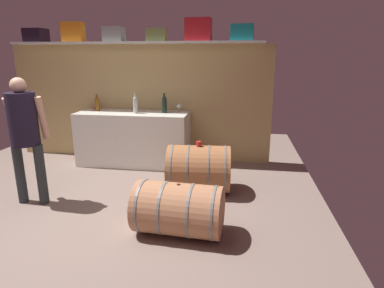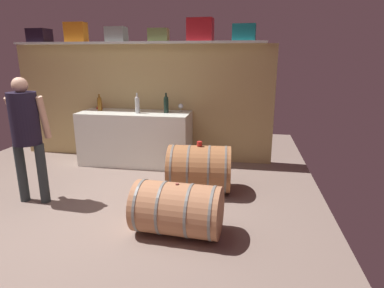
% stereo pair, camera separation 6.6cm
% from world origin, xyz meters
% --- Properties ---
extents(ground_plane, '(5.81, 8.18, 0.02)m').
position_xyz_m(ground_plane, '(0.00, 0.62, -0.01)').
color(ground_plane, '#7D6A5F').
extents(back_wall_panel, '(4.61, 0.10, 2.01)m').
position_xyz_m(back_wall_panel, '(0.00, 2.49, 1.00)').
color(back_wall_panel, tan).
rests_on(back_wall_panel, ground).
extents(high_shelf_board, '(4.24, 0.40, 0.03)m').
position_xyz_m(high_shelf_board, '(0.00, 2.34, 2.02)').
color(high_shelf_board, white).
rests_on(high_shelf_board, back_wall_panel).
extents(toolcase_black, '(0.34, 0.30, 0.23)m').
position_xyz_m(toolcase_black, '(-1.75, 2.34, 2.15)').
color(toolcase_black, black).
rests_on(toolcase_black, high_shelf_board).
extents(toolcase_orange, '(0.36, 0.19, 0.32)m').
position_xyz_m(toolcase_orange, '(-1.07, 2.34, 2.20)').
color(toolcase_orange, orange).
rests_on(toolcase_orange, high_shelf_board).
extents(toolcase_grey, '(0.33, 0.24, 0.24)m').
position_xyz_m(toolcase_grey, '(-0.35, 2.34, 2.16)').
color(toolcase_grey, gray).
rests_on(toolcase_grey, high_shelf_board).
extents(toolcase_olive, '(0.33, 0.25, 0.21)m').
position_xyz_m(toolcase_olive, '(0.38, 2.34, 2.14)').
color(toolcase_olive, olive).
rests_on(toolcase_olive, high_shelf_board).
extents(toolcase_red, '(0.42, 0.26, 0.35)m').
position_xyz_m(toolcase_red, '(1.07, 2.34, 2.22)').
color(toolcase_red, red).
rests_on(toolcase_red, high_shelf_board).
extents(toolcase_teal, '(0.37, 0.25, 0.25)m').
position_xyz_m(toolcase_teal, '(1.76, 2.34, 2.17)').
color(toolcase_teal, '#167F85').
rests_on(toolcase_teal, high_shelf_board).
extents(work_cabinet, '(1.87, 0.67, 0.90)m').
position_xyz_m(work_cabinet, '(-0.01, 2.10, 0.45)').
color(work_cabinet, white).
rests_on(work_cabinet, ground).
extents(wine_bottle_dark, '(0.08, 0.08, 0.33)m').
position_xyz_m(wine_bottle_dark, '(0.53, 2.14, 1.05)').
color(wine_bottle_dark, black).
rests_on(wine_bottle_dark, work_cabinet).
extents(wine_bottle_amber, '(0.08, 0.08, 0.28)m').
position_xyz_m(wine_bottle_amber, '(-0.65, 2.16, 1.03)').
color(wine_bottle_amber, brown).
rests_on(wine_bottle_amber, work_cabinet).
extents(wine_bottle_clear, '(0.07, 0.07, 0.33)m').
position_xyz_m(wine_bottle_clear, '(0.07, 2.03, 1.05)').
color(wine_bottle_clear, '#BABEBD').
rests_on(wine_bottle_clear, work_cabinet).
extents(wine_glass, '(0.08, 0.08, 0.14)m').
position_xyz_m(wine_glass, '(0.75, 2.29, 0.99)').
color(wine_glass, white).
rests_on(wine_glass, work_cabinet).
extents(red_funnel, '(0.11, 0.11, 0.12)m').
position_xyz_m(red_funnel, '(-0.75, 2.35, 0.96)').
color(red_funnel, red).
rests_on(red_funnel, work_cabinet).
extents(wine_barrel_near, '(0.88, 0.70, 0.66)m').
position_xyz_m(wine_barrel_near, '(1.25, 1.09, 0.33)').
color(wine_barrel_near, '#A0663C').
rests_on(wine_barrel_near, ground).
extents(wine_barrel_far, '(0.94, 0.61, 0.56)m').
position_xyz_m(wine_barrel_far, '(1.18, -0.04, 0.28)').
color(wine_barrel_far, '#AD744F').
rests_on(wine_barrel_far, ground).
extents(tasting_cup, '(0.07, 0.07, 0.06)m').
position_xyz_m(tasting_cup, '(1.25, 1.09, 0.68)').
color(tasting_cup, red).
rests_on(tasting_cup, wine_barrel_near).
extents(winemaker_pouring, '(0.47, 0.38, 1.57)m').
position_xyz_m(winemaker_pouring, '(-0.79, 0.42, 0.97)').
color(winemaker_pouring, '#2A3234').
rests_on(winemaker_pouring, ground).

